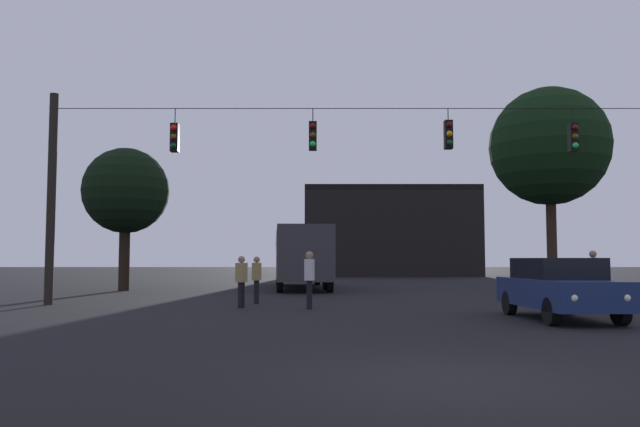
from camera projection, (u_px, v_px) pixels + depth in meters
The scene contains 11 objects.
ground_plane at pixel (355, 288), 32.33m from camera, with size 168.00×168.00×0.00m, color black.
overhead_signal_span at pixel (375, 180), 21.10m from camera, with size 21.36×0.44×7.00m.
city_bus at pixel (303, 252), 32.73m from camera, with size 3.29×11.15×3.00m.
car_near_right at pixel (561, 287), 15.81m from camera, with size 1.96×4.39×1.52m.
pedestrian_crossing_left at pixel (244, 279), 19.59m from camera, with size 0.35×0.42×1.59m.
pedestrian_crossing_center at pixel (259, 277), 21.40m from camera, with size 0.29×0.39×1.58m.
pedestrian_crossing_right at pixel (596, 273), 21.18m from camera, with size 0.36×0.42×1.78m.
pedestrian_near_bus at pixel (312, 276), 19.15m from camera, with size 0.30×0.40×1.72m.
corner_building at pixel (389, 233), 60.03m from camera, with size 15.06×13.30×7.78m.
tree_left_silhouette at pixel (128, 191), 30.41m from camera, with size 4.06×4.06×6.77m.
tree_behind_building at pixel (552, 147), 33.53m from camera, with size 6.20×6.20×10.51m.
Camera 1 is at (-1.67, -8.03, 1.50)m, focal length 35.91 mm.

